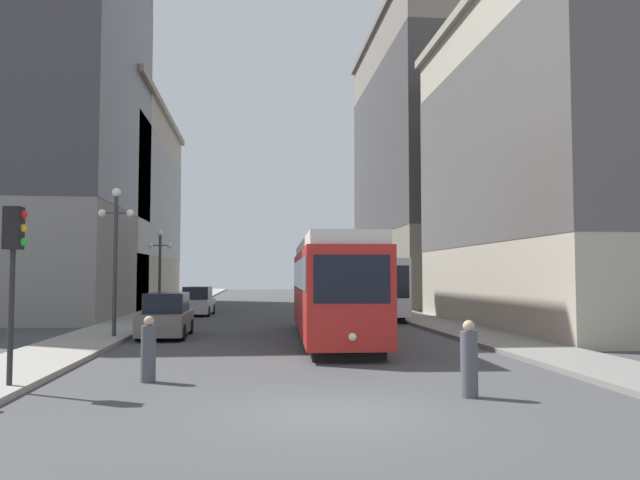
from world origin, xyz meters
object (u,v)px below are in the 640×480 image
object	(u,v)px
parked_car_left_near	(197,302)
lamp_post_left_far	(160,259)
traffic_light_near_left	(14,247)
pedestrian_crossing_far	(148,351)
lamp_post_left_near	(116,239)
transit_bus	(363,285)
parked_car_left_mid	(166,317)
streetcar	(331,287)
pedestrian_crossing_near	(469,361)

from	to	relation	value
parked_car_left_near	lamp_post_left_far	bearing A→B (deg)	-117.83
traffic_light_near_left	parked_car_left_near	bearing A→B (deg)	86.29
pedestrian_crossing_far	traffic_light_near_left	size ratio (longest dim) A/B	0.40
parked_car_left_near	lamp_post_left_near	bearing A→B (deg)	-94.54
lamp_post_left_far	pedestrian_crossing_far	bearing A→B (deg)	-82.14
transit_bus	parked_car_left_near	distance (m)	10.59
parked_car_left_mid	pedestrian_crossing_far	xyz separation A→B (m)	(1.11, -10.99, -0.11)
streetcar	lamp_post_left_near	distance (m)	8.81
traffic_light_near_left	lamp_post_left_near	bearing A→B (deg)	91.13
streetcar	lamp_post_left_near	size ratio (longest dim) A/B	2.41
transit_bus	pedestrian_crossing_far	xyz separation A→B (m)	(-9.20, -22.81, -1.21)
pedestrian_crossing_near	lamp_post_left_far	world-z (taller)	lamp_post_left_far
streetcar	transit_bus	xyz separation A→B (m)	(3.64, 13.56, -0.15)
parked_car_left_mid	lamp_post_left_far	bearing A→B (deg)	100.15
parked_car_left_mid	traffic_light_near_left	world-z (taller)	traffic_light_near_left
parked_car_left_near	parked_car_left_mid	distance (m)	14.00
pedestrian_crossing_near	traffic_light_near_left	size ratio (longest dim) A/B	0.41
streetcar	parked_car_left_near	bearing A→B (deg)	115.07
streetcar	pedestrian_crossing_far	xyz separation A→B (m)	(-5.56, -9.25, -1.37)
transit_bus	streetcar	bearing A→B (deg)	-106.62
pedestrian_crossing_far	lamp_post_left_far	distance (m)	22.15
streetcar	parked_car_left_mid	size ratio (longest dim) A/B	3.03
streetcar	lamp_post_left_near	world-z (taller)	lamp_post_left_near
parked_car_left_mid	lamp_post_left_near	world-z (taller)	lamp_post_left_near
transit_bus	parked_car_left_near	bearing A→B (deg)	166.45
parked_car_left_mid	lamp_post_left_far	distance (m)	11.26
parked_car_left_near	lamp_post_left_far	distance (m)	4.59
transit_bus	pedestrian_crossing_near	size ratio (longest dim) A/B	8.09
streetcar	transit_bus	bearing A→B (deg)	77.11
streetcar	parked_car_left_mid	distance (m)	7.01
streetcar	parked_car_left_near	xyz separation A→B (m)	(-6.67, 15.75, -1.26)
transit_bus	pedestrian_crossing_near	world-z (taller)	transit_bus
parked_car_left_near	pedestrian_crossing_far	bearing A→B (deg)	-84.74
pedestrian_crossing_near	traffic_light_near_left	distance (m)	10.23
traffic_light_near_left	lamp_post_left_far	distance (m)	22.76
streetcar	traffic_light_near_left	distance (m)	13.25
traffic_light_near_left	lamp_post_left_far	world-z (taller)	lamp_post_left_far
parked_car_left_mid	transit_bus	bearing A→B (deg)	49.06
lamp_post_left_near	traffic_light_near_left	bearing A→B (deg)	-88.87
streetcar	pedestrian_crossing_near	xyz separation A→B (m)	(1.46, -11.86, -1.35)
parked_car_left_near	transit_bus	bearing A→B (deg)	-9.23
pedestrian_crossing_far	traffic_light_near_left	distance (m)	3.84
streetcar	lamp_post_left_far	world-z (taller)	lamp_post_left_far
parked_car_left_near	pedestrian_crossing_far	world-z (taller)	parked_car_left_near
parked_car_left_mid	pedestrian_crossing_near	world-z (taller)	parked_car_left_mid
streetcar	lamp_post_left_far	size ratio (longest dim) A/B	2.81
transit_bus	parked_car_left_near	xyz separation A→B (m)	(-10.31, 2.18, -1.10)
transit_bus	traffic_light_near_left	world-z (taller)	traffic_light_near_left
parked_car_left_near	pedestrian_crossing_far	size ratio (longest dim) A/B	2.76
transit_bus	lamp_post_left_far	distance (m)	12.35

